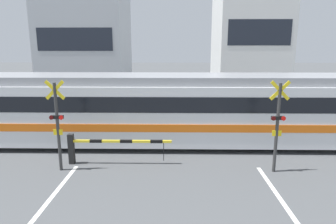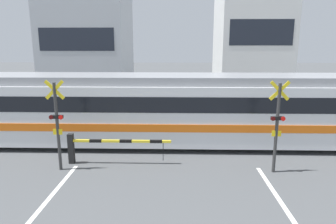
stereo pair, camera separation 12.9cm
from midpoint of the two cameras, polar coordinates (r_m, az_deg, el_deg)
The scene contains 10 objects.
rail_track_near at distance 13.20m, azimuth -0.29°, elevation -6.74°, with size 50.00×0.10×0.08m.
rail_track_far at distance 14.56m, azimuth -0.16°, elevation -4.88°, with size 50.00×0.10×0.08m.
commuter_train at distance 13.73m, azimuth -10.63°, elevation 0.92°, with size 22.01×3.03×3.14m.
crossing_barrier_near at distance 11.64m, azimuth -13.69°, elevation -6.17°, with size 3.89×0.20×1.16m.
crossing_barrier_far at distance 16.81m, azimuth 9.03°, elevation -0.23°, with size 3.89×0.20×1.16m.
crossing_signal_left at distance 11.15m, azimuth -20.64°, elevation -1.76°, with size 0.68×0.15×3.25m.
crossing_signal_right at distance 10.95m, azimuth 19.81°, elevation -1.94°, with size 0.68×0.15×3.25m.
pedestrian at distance 19.35m, azimuth 3.98°, elevation 2.21°, with size 0.38×0.22×1.65m.
building_left_of_street at distance 28.31m, azimuth -15.35°, elevation 12.17°, with size 7.10×6.54×8.90m.
building_right_of_street at distance 28.01m, azimuth 15.03°, elevation 13.14°, with size 5.83×6.54×9.83m.
Camera 1 is at (0.22, -2.17, 4.38)m, focal length 32.00 mm.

